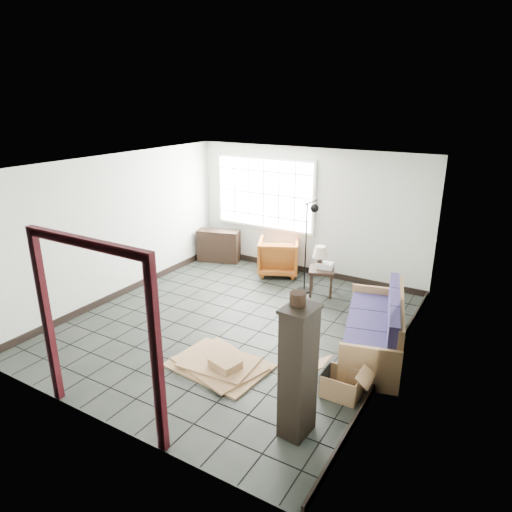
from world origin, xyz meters
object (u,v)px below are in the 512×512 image
Objects in this scene: armchair at (279,255)px; side_table at (322,274)px; futon_sofa at (377,331)px; tall_shelf at (298,372)px.

side_table is at bearing 131.06° from armchair.
armchair is at bearing 155.57° from side_table.
futon_sofa is 2.60× the size of armchair.
futon_sofa is 2.12m from side_table.
side_table is 0.39× the size of tall_shelf.
armchair reaches higher than side_table.
armchair is (-2.69, 2.04, 0.09)m from futon_sofa.
tall_shelf is (2.44, -4.17, 0.36)m from armchair.
futon_sofa reaches higher than side_table.
armchair is at bearing 128.37° from futon_sofa.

